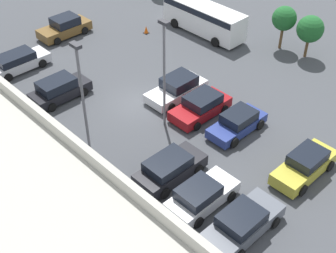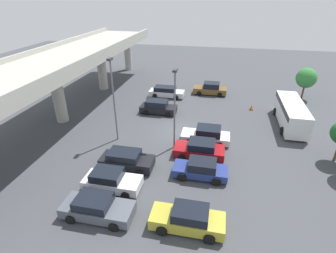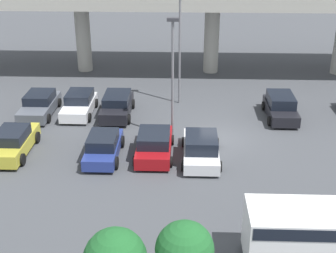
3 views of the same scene
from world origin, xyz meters
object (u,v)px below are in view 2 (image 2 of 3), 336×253
at_px(parked_car_9, 201,169).
at_px(lamp_post_near_aisle, 175,104).
at_px(traffic_cone, 251,107).
at_px(parked_car_8, 97,207).
at_px(parked_car_5, 158,107).
at_px(shuttle_bus, 291,112).
at_px(parked_car_3, 200,149).
at_px(tree_front_far_right, 306,78).
at_px(parked_car_7, 210,89).
at_px(lamp_post_mid_lot, 113,95).
at_px(parked_car_1, 111,180).
at_px(parked_car_6, 166,92).
at_px(parked_car_4, 206,135).
at_px(parked_car_2, 126,160).
at_px(parked_car_0, 188,219).

bearing_deg(parked_car_9, lamp_post_near_aisle, -53.50).
xyz_separation_m(parked_car_9, traffic_cone, (14.70, -4.99, -0.37)).
relative_size(parked_car_8, lamp_post_near_aisle, 0.63).
bearing_deg(parked_car_5, lamp_post_near_aisle, -65.26).
bearing_deg(shuttle_bus, parked_car_8, -41.97).
distance_m(parked_car_3, traffic_cone, 12.93).
relative_size(shuttle_bus, tree_front_far_right, 1.89).
height_order(parked_car_7, parked_car_9, parked_car_7).
distance_m(parked_car_3, lamp_post_near_aisle, 4.65).
relative_size(parked_car_9, lamp_post_mid_lot, 0.53).
xyz_separation_m(parked_car_1, parked_car_9, (2.81, -6.49, -0.01)).
bearing_deg(parked_car_6, parked_car_4, -60.05).
relative_size(parked_car_4, lamp_post_mid_lot, 0.58).
height_order(parked_car_6, traffic_cone, parked_car_6).
xyz_separation_m(parked_car_1, parked_car_8, (-2.79, -0.17, -0.01)).
distance_m(parked_car_1, lamp_post_near_aisle, 8.52).
xyz_separation_m(parked_car_3, parked_car_4, (2.74, -0.38, 0.00)).
relative_size(parked_car_4, parked_car_6, 0.97).
relative_size(parked_car_8, traffic_cone, 6.81).
bearing_deg(traffic_cone, parked_car_9, 161.27).
height_order(parked_car_2, parked_car_9, parked_car_2).
bearing_deg(parked_car_4, parked_car_7, -87.91).
distance_m(parked_car_6, shuttle_bus, 16.41).
bearing_deg(parked_car_2, parked_car_8, -90.58).
bearing_deg(parked_car_8, parked_car_3, 55.14).
bearing_deg(parked_car_1, lamp_post_near_aisle, 62.05).
bearing_deg(parked_car_1, parked_car_7, 74.90).
height_order(parked_car_1, parked_car_4, parked_car_4).
bearing_deg(tree_front_far_right, parked_car_9, 149.04).
distance_m(parked_car_3, shuttle_bus, 12.42).
height_order(parked_car_6, tree_front_far_right, tree_front_far_right).
xyz_separation_m(parked_car_7, parked_car_8, (-25.02, 5.83, -0.07)).
height_order(parked_car_6, parked_car_8, parked_car_8).
height_order(parked_car_9, traffic_cone, parked_car_9).
bearing_deg(parked_car_7, parked_car_0, 90.50).
height_order(parked_car_1, shuttle_bus, shuttle_bus).
bearing_deg(traffic_cone, parked_car_1, 146.75).
relative_size(parked_car_2, parked_car_8, 0.94).
bearing_deg(parked_car_0, shuttle_bus, -118.69).
bearing_deg(parked_car_9, parked_car_8, 41.50).
distance_m(parked_car_1, tree_front_far_right, 29.78).
distance_m(parked_car_7, lamp_post_mid_lot, 17.73).
height_order(parked_car_5, tree_front_far_right, tree_front_far_right).
height_order(parked_car_9, lamp_post_near_aisle, lamp_post_near_aisle).
bearing_deg(lamp_post_near_aisle, parked_car_8, 160.32).
height_order(parked_car_0, lamp_post_near_aisle, lamp_post_near_aisle).
bearing_deg(parked_car_8, parked_car_0, 2.03).
xyz_separation_m(parked_car_0, parked_car_7, (24.80, 0.22, 0.03)).
relative_size(parked_car_0, lamp_post_near_aisle, 0.61).
relative_size(parked_car_6, lamp_post_near_aisle, 0.64).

